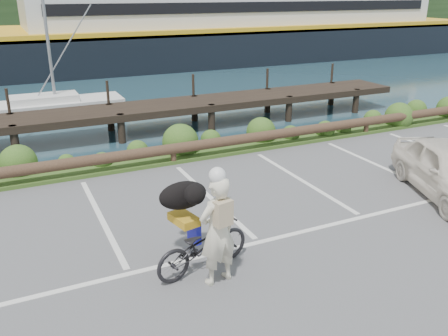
# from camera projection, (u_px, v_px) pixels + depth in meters

# --- Properties ---
(ground) EXTENTS (72.00, 72.00, 0.00)m
(ground) POSITION_uv_depth(u_px,v_px,m) (249.00, 234.00, 9.67)
(ground) COLOR #505052
(harbor_backdrop) EXTENTS (170.00, 160.00, 30.00)m
(harbor_backdrop) POSITION_uv_depth(u_px,v_px,m) (22.00, 21.00, 76.32)
(harbor_backdrop) COLOR #1A3540
(harbor_backdrop) RESTS_ON ground
(vegetation_strip) EXTENTS (34.00, 1.60, 0.10)m
(vegetation_strip) POSITION_uv_depth(u_px,v_px,m) (166.00, 155.00, 14.14)
(vegetation_strip) COLOR #3D5B21
(vegetation_strip) RESTS_ON ground
(log_rail) EXTENTS (32.00, 0.30, 0.60)m
(log_rail) POSITION_uv_depth(u_px,v_px,m) (174.00, 164.00, 13.56)
(log_rail) COLOR #443021
(log_rail) RESTS_ON ground
(bicycle) EXTENTS (1.96, 1.03, 0.98)m
(bicycle) POSITION_uv_depth(u_px,v_px,m) (203.00, 246.00, 8.25)
(bicycle) COLOR black
(bicycle) RESTS_ON ground
(cyclist) EXTENTS (0.78, 0.60, 1.92)m
(cyclist) POSITION_uv_depth(u_px,v_px,m) (218.00, 231.00, 7.76)
(cyclist) COLOR beige
(cyclist) RESTS_ON ground
(dog) EXTENTS (0.61, 0.96, 0.51)m
(dog) POSITION_uv_depth(u_px,v_px,m) (183.00, 195.00, 8.43)
(dog) COLOR black
(dog) RESTS_ON bicycle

